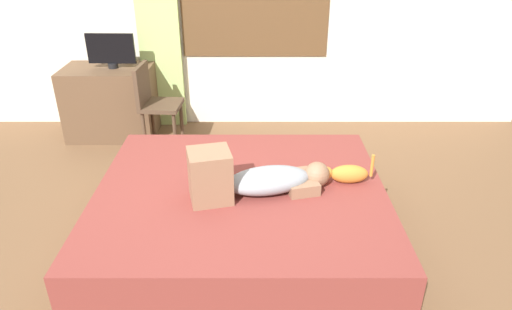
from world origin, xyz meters
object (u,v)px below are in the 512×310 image
at_px(person_lying, 254,178).
at_px(cat, 347,174).
at_px(bed, 242,218).
at_px(cup, 129,58).
at_px(tv_monitor, 112,50).
at_px(desk, 112,102).
at_px(chair_by_desk, 154,101).

bearing_deg(person_lying, cat, 12.70).
distance_m(bed, cup, 2.53).
bearing_deg(tv_monitor, desk, 180.00).
height_order(bed, tv_monitor, tv_monitor).
bearing_deg(cup, chair_by_desk, -57.10).
xyz_separation_m(person_lying, tv_monitor, (-1.44, 1.98, 0.33)).
height_order(person_lying, cat, person_lying).
xyz_separation_m(tv_monitor, cup, (0.10, 0.22, -0.14)).
height_order(tv_monitor, cup, tv_monitor).
height_order(cat, desk, desk).
height_order(person_lying, chair_by_desk, chair_by_desk).
height_order(cat, chair_by_desk, chair_by_desk).
distance_m(cat, tv_monitor, 2.80).
bearing_deg(tv_monitor, chair_by_desk, -35.72).
xyz_separation_m(desk, cup, (0.18, 0.22, 0.41)).
xyz_separation_m(desk, chair_by_desk, (0.53, -0.33, 0.14)).
bearing_deg(person_lying, cup, 121.35).
xyz_separation_m(cup, chair_by_desk, (0.35, -0.54, -0.27)).
distance_m(cat, chair_by_desk, 2.22).
relative_size(person_lying, chair_by_desk, 1.09).
xyz_separation_m(bed, person_lying, (0.09, -0.06, 0.35)).
xyz_separation_m(person_lying, cup, (-1.34, 2.20, 0.19)).
bearing_deg(desk, cat, -40.50).
distance_m(bed, person_lying, 0.37).
distance_m(person_lying, desk, 2.50).
height_order(person_lying, cup, cup).
bearing_deg(tv_monitor, bed, -54.85).
height_order(bed, cup, cup).
height_order(bed, cat, cat).
xyz_separation_m(cat, desk, (-2.15, 1.84, -0.17)).
relative_size(bed, cat, 5.58).
bearing_deg(cat, cup, 133.82).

